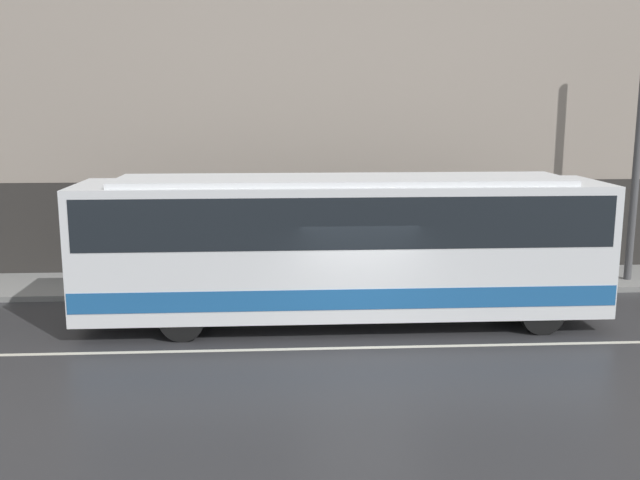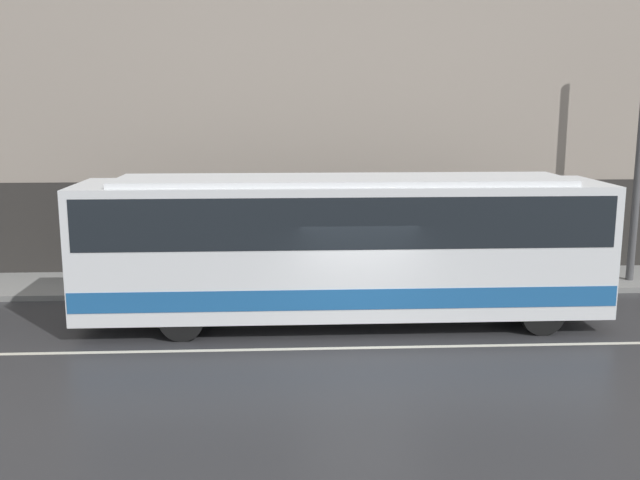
{
  "view_description": "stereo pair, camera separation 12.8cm",
  "coord_description": "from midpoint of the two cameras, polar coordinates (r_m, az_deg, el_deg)",
  "views": [
    {
      "loc": [
        -1.73,
        -14.16,
        5.03
      ],
      "look_at": [
        -0.78,
        1.83,
        1.97
      ],
      "focal_mm": 40.0,
      "sensor_mm": 36.0,
      "label": 1
    },
    {
      "loc": [
        -1.61,
        -14.17,
        5.03
      ],
      "look_at": [
        -0.78,
        1.83,
        1.97
      ],
      "focal_mm": 40.0,
      "sensor_mm": 36.0,
      "label": 2
    }
  ],
  "objects": [
    {
      "name": "sidewalk",
      "position": [
        20.21,
        1.42,
        -3.37
      ],
      "size": [
        60.0,
        2.7,
        0.15
      ],
      "color": "gray",
      "rests_on": "ground_plane"
    },
    {
      "name": "ground_plane",
      "position": [
        15.13,
        3.14,
        -8.61
      ],
      "size": [
        60.0,
        60.0,
        0.0
      ],
      "primitive_type": "plane",
      "color": "#2D2D30"
    },
    {
      "name": "lane_stripe",
      "position": [
        15.13,
        3.14,
        -8.59
      ],
      "size": [
        54.0,
        0.14,
        0.01
      ],
      "color": "beige",
      "rests_on": "ground_plane"
    },
    {
      "name": "pedestrian_waiting",
      "position": [
        20.28,
        -11.4,
        -1.23
      ],
      "size": [
        0.36,
        0.36,
        1.56
      ],
      "color": "navy",
      "rests_on": "sidewalk"
    },
    {
      "name": "building_facade",
      "position": [
        21.1,
        1.14,
        13.36
      ],
      "size": [
        60.0,
        0.35,
        12.34
      ],
      "color": "gray",
      "rests_on": "ground_plane"
    },
    {
      "name": "transit_bus",
      "position": [
        16.36,
        1.59,
        -0.13
      ],
      "size": [
        11.92,
        2.58,
        3.41
      ],
      "color": "white",
      "rests_on": "ground_plane"
    },
    {
      "name": "utility_pole_near",
      "position": [
        21.47,
        23.93,
        6.64
      ],
      "size": [
        0.21,
        0.21,
        7.31
      ],
      "color": "#4C4C4F",
      "rests_on": "sidewalk"
    }
  ]
}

